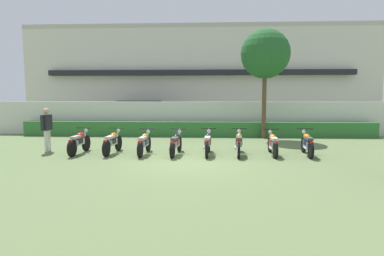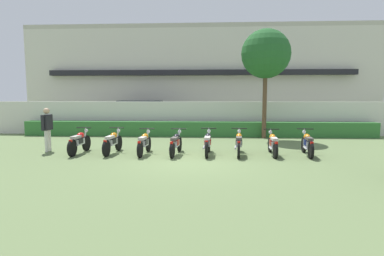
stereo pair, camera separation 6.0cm
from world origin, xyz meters
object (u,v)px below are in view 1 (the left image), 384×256
(motorcycle_in_row_0, at_px, (79,142))
(parked_car, at_px, (142,115))
(motorcycle_in_row_5, at_px, (239,143))
(tree_near_inspector, at_px, (265,54))
(motorcycle_in_row_7, at_px, (307,143))
(inspector_person, at_px, (47,126))
(motorcycle_in_row_6, at_px, (273,143))
(motorcycle_in_row_4, at_px, (208,143))
(motorcycle_in_row_1, at_px, (112,142))
(motorcycle_in_row_3, at_px, (176,143))
(motorcycle_in_row_2, at_px, (144,143))

(motorcycle_in_row_0, bearing_deg, parked_car, -2.97)
(motorcycle_in_row_0, relative_size, motorcycle_in_row_5, 0.94)
(tree_near_inspector, distance_m, motorcycle_in_row_0, 9.86)
(motorcycle_in_row_7, xyz_separation_m, inspector_person, (-10.01, 0.30, 0.58))
(parked_car, height_order, tree_near_inspector, tree_near_inspector)
(parked_car, bearing_deg, tree_near_inspector, -29.54)
(motorcycle_in_row_6, relative_size, motorcycle_in_row_7, 0.96)
(motorcycle_in_row_0, distance_m, motorcycle_in_row_4, 4.89)
(motorcycle_in_row_0, bearing_deg, motorcycle_in_row_1, -83.45)
(parked_car, bearing_deg, motorcycle_in_row_5, -60.17)
(motorcycle_in_row_1, xyz_separation_m, inspector_person, (-2.70, 0.30, 0.58))
(motorcycle_in_row_4, height_order, motorcycle_in_row_7, motorcycle_in_row_4)
(tree_near_inspector, bearing_deg, motorcycle_in_row_3, -131.05)
(motorcycle_in_row_3, bearing_deg, parked_car, 25.71)
(parked_car, bearing_deg, motorcycle_in_row_2, -81.39)
(motorcycle_in_row_4, bearing_deg, motorcycle_in_row_6, -85.02)
(tree_near_inspector, xyz_separation_m, motorcycle_in_row_5, (-1.73, -4.61, -3.83))
(motorcycle_in_row_3, relative_size, motorcycle_in_row_5, 0.98)
(motorcycle_in_row_5, bearing_deg, motorcycle_in_row_3, 97.82)
(motorcycle_in_row_4, bearing_deg, motorcycle_in_row_7, -85.42)
(parked_car, bearing_deg, motorcycle_in_row_7, -49.34)
(parked_car, height_order, motorcycle_in_row_4, parked_car)
(motorcycle_in_row_6, bearing_deg, motorcycle_in_row_2, 93.56)
(motorcycle_in_row_6, bearing_deg, inspector_person, 90.23)
(motorcycle_in_row_3, xyz_separation_m, inspector_person, (-5.15, 0.40, 0.59))
(motorcycle_in_row_6, xyz_separation_m, motorcycle_in_row_7, (1.26, 0.01, 0.01))
(motorcycle_in_row_1, distance_m, motorcycle_in_row_6, 6.05)
(motorcycle_in_row_4, bearing_deg, motorcycle_in_row_1, 92.44)
(motorcycle_in_row_0, bearing_deg, motorcycle_in_row_3, -87.93)
(motorcycle_in_row_0, xyz_separation_m, motorcycle_in_row_5, (6.05, 0.08, -0.00))
(motorcycle_in_row_4, relative_size, inspector_person, 1.07)
(motorcycle_in_row_0, relative_size, inspector_person, 1.06)
(motorcycle_in_row_0, distance_m, motorcycle_in_row_2, 2.50)
(motorcycle_in_row_0, xyz_separation_m, motorcycle_in_row_4, (4.89, 0.03, 0.00))
(motorcycle_in_row_0, xyz_separation_m, motorcycle_in_row_2, (2.50, -0.01, -0.01))
(motorcycle_in_row_0, height_order, motorcycle_in_row_4, motorcycle_in_row_4)
(motorcycle_in_row_5, bearing_deg, motorcycle_in_row_1, 95.63)
(motorcycle_in_row_0, distance_m, motorcycle_in_row_7, 8.56)
(motorcycle_in_row_1, bearing_deg, parked_car, 7.31)
(inspector_person, bearing_deg, motorcycle_in_row_4, -3.32)
(motorcycle_in_row_2, xyz_separation_m, motorcycle_in_row_3, (1.20, 0.01, -0.00))
(motorcycle_in_row_7, bearing_deg, inspector_person, 94.19)
(motorcycle_in_row_5, bearing_deg, motorcycle_in_row_2, 97.38)
(motorcycle_in_row_2, relative_size, motorcycle_in_row_7, 0.99)
(motorcycle_in_row_0, xyz_separation_m, inspector_person, (-1.45, 0.40, 0.57))
(inspector_person, bearing_deg, motorcycle_in_row_1, -6.39)
(parked_car, distance_m, motorcycle_in_row_5, 9.64)
(motorcycle_in_row_4, relative_size, motorcycle_in_row_7, 0.99)
(parked_car, relative_size, motorcycle_in_row_2, 2.52)
(inspector_person, bearing_deg, motorcycle_in_row_0, -15.48)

